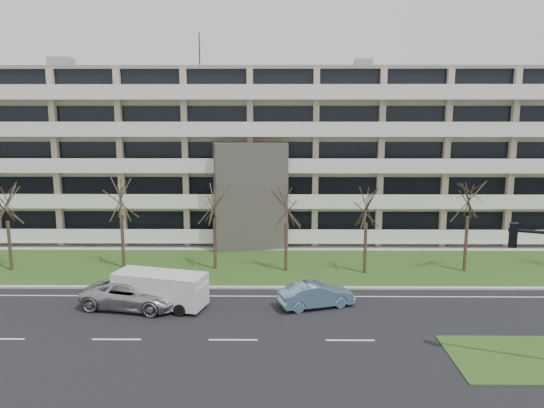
{
  "coord_description": "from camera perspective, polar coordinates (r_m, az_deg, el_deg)",
  "views": [
    {
      "loc": [
        2.23,
        -25.51,
        11.59
      ],
      "look_at": [
        1.91,
        10.0,
        5.33
      ],
      "focal_mm": 35.0,
      "sensor_mm": 36.0,
      "label": 1
    }
  ],
  "objects": [
    {
      "name": "tree_4",
      "position": [
        37.95,
        1.53,
        -0.01
      ],
      "size": [
        3.21,
        3.21,
        6.42
      ],
      "color": "#382B21",
      "rests_on": "ground"
    },
    {
      "name": "tree_6",
      "position": [
        40.22,
        20.43,
        0.98
      ],
      "size": [
        3.68,
        3.68,
        7.36
      ],
      "color": "#382B21",
      "rests_on": "ground"
    },
    {
      "name": "tree_1",
      "position": [
        42.58,
        -26.72,
        0.23
      ],
      "size": [
        3.32,
        3.32,
        6.63
      ],
      "color": "#382B21",
      "rests_on": "ground"
    },
    {
      "name": "curb",
      "position": [
        35.51,
        -3.15,
        -8.96
      ],
      "size": [
        90.0,
        0.35,
        0.12
      ],
      "primitive_type": "cube",
      "color": "#B2B2AD",
      "rests_on": "ground"
    },
    {
      "name": "silver_pickup",
      "position": [
        33.01,
        -14.77,
        -9.37
      ],
      "size": [
        6.36,
        3.87,
        1.65
      ],
      "primitive_type": "imported",
      "rotation": [
        0.0,
        0.0,
        1.37
      ],
      "color": "#ACAFB4",
      "rests_on": "ground"
    },
    {
      "name": "apartment_building",
      "position": [
        51.03,
        -2.01,
        5.53
      ],
      "size": [
        60.5,
        15.1,
        18.75
      ],
      "color": "#C1B596",
      "rests_on": "ground"
    },
    {
      "name": "grass_verge",
      "position": [
        40.27,
        -2.7,
        -6.69
      ],
      "size": [
        90.0,
        10.0,
        0.06
      ],
      "primitive_type": "cube",
      "color": "#254818",
      "rests_on": "ground"
    },
    {
      "name": "grass_median",
      "position": [
        28.72,
        25.56,
        -14.76
      ],
      "size": [
        7.0,
        5.0,
        0.06
      ],
      "primitive_type": "cube",
      "color": "#254818",
      "rests_on": "ground"
    },
    {
      "name": "lane_edge_line",
      "position": [
        34.11,
        -3.31,
        -9.86
      ],
      "size": [
        90.0,
        0.12,
        0.01
      ],
      "primitive_type": "cube",
      "color": "white",
      "rests_on": "ground"
    },
    {
      "name": "sidewalk",
      "position": [
        45.55,
        -2.31,
        -4.69
      ],
      "size": [
        90.0,
        2.0,
        0.08
      ],
      "primitive_type": "cube",
      "color": "#B2B2AD",
      "rests_on": "ground"
    },
    {
      "name": "tree_5",
      "position": [
        37.97,
        10.14,
        0.11
      ],
      "size": [
        3.33,
        3.33,
        6.66
      ],
      "color": "#382B21",
      "rests_on": "ground"
    },
    {
      "name": "tree_3",
      "position": [
        38.61,
        -6.25,
        0.49
      ],
      "size": [
        3.38,
        3.38,
        6.76
      ],
      "color": "#382B21",
      "rests_on": "ground"
    },
    {
      "name": "ground",
      "position": [
        28.11,
        -4.21,
        -14.37
      ],
      "size": [
        160.0,
        160.0,
        0.0
      ],
      "primitive_type": "plane",
      "color": "black",
      "rests_on": "ground"
    },
    {
      "name": "white_van",
      "position": [
        32.53,
        -11.83,
        -8.72
      ],
      "size": [
        5.79,
        3.35,
        2.12
      ],
      "rotation": [
        0.0,
        0.0,
        -0.26
      ],
      "color": "silver",
      "rests_on": "ground"
    },
    {
      "name": "blue_sedan",
      "position": [
        32.21,
        4.76,
        -9.71
      ],
      "size": [
        4.78,
        2.89,
        1.49
      ],
      "primitive_type": "imported",
      "rotation": [
        0.0,
        0.0,
        1.88
      ],
      "color": "#76A1CD",
      "rests_on": "ground"
    },
    {
      "name": "tree_2",
      "position": [
        40.15,
        -16.0,
        1.04
      ],
      "size": [
        3.6,
        3.6,
        7.21
      ],
      "color": "#382B21",
      "rests_on": "ground"
    }
  ]
}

